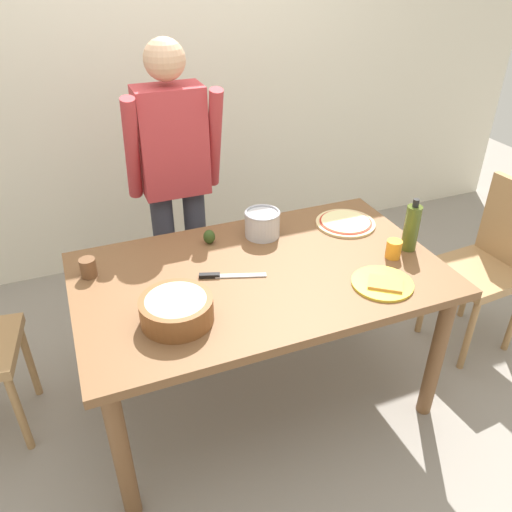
{
  "coord_description": "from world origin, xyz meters",
  "views": [
    {
      "loc": [
        -0.71,
        -1.72,
        2.0
      ],
      "look_at": [
        0.0,
        0.05,
        0.81
      ],
      "focal_mm": 35.83,
      "sensor_mm": 36.0,
      "label": 1
    }
  ],
  "objects": [
    {
      "name": "cup_small_brown",
      "position": [
        -0.7,
        0.24,
        0.8
      ],
      "size": [
        0.07,
        0.07,
        0.08
      ],
      "primitive_type": "cylinder",
      "color": "brown",
      "rests_on": "dining_table"
    },
    {
      "name": "plate_with_slice",
      "position": [
        0.44,
        -0.29,
        0.77
      ],
      "size": [
        0.26,
        0.26,
        0.02
      ],
      "color": "gold",
      "rests_on": "dining_table"
    },
    {
      "name": "wall_back",
      "position": [
        0.0,
        1.6,
        1.3
      ],
      "size": [
        5.6,
        0.1,
        2.6
      ],
      "primitive_type": "cube",
      "color": "silver",
      "rests_on": "ground"
    },
    {
      "name": "pizza_raw_on_board",
      "position": [
        0.57,
        0.24,
        0.77
      ],
      "size": [
        0.3,
        0.3,
        0.02
      ],
      "color": "beige",
      "rests_on": "dining_table"
    },
    {
      "name": "olive_oil_bottle",
      "position": [
        0.72,
        -0.08,
        0.87
      ],
      "size": [
        0.07,
        0.07,
        0.26
      ],
      "color": "#47561E",
      "rests_on": "dining_table"
    },
    {
      "name": "steel_pot",
      "position": [
        0.13,
        0.29,
        0.83
      ],
      "size": [
        0.17,
        0.17,
        0.13
      ],
      "color": "#B7B7BC",
      "rests_on": "dining_table"
    },
    {
      "name": "avocado",
      "position": [
        -0.13,
        0.32,
        0.8
      ],
      "size": [
        0.06,
        0.06,
        0.07
      ],
      "primitive_type": "ellipsoid",
      "color": "#2D4219",
      "rests_on": "dining_table"
    },
    {
      "name": "chef_knife",
      "position": [
        -0.16,
        0.02,
        0.77
      ],
      "size": [
        0.28,
        0.12,
        0.02
      ],
      "color": "silver",
      "rests_on": "dining_table"
    },
    {
      "name": "dining_table",
      "position": [
        0.0,
        0.0,
        0.67
      ],
      "size": [
        1.6,
        0.96,
        0.76
      ],
      "color": "brown",
      "rests_on": "ground"
    },
    {
      "name": "popcorn_bowl",
      "position": [
        -0.42,
        -0.2,
        0.82
      ],
      "size": [
        0.28,
        0.28,
        0.11
      ],
      "color": "brown",
      "rests_on": "dining_table"
    },
    {
      "name": "cup_orange",
      "position": [
        0.61,
        -0.11,
        0.8
      ],
      "size": [
        0.07,
        0.07,
        0.08
      ],
      "primitive_type": "cylinder",
      "color": "orange",
      "rests_on": "dining_table"
    },
    {
      "name": "ground",
      "position": [
        0.0,
        0.0,
        0.0
      ],
      "size": [
        8.0,
        8.0,
        0.0
      ],
      "primitive_type": "plane",
      "color": "gray"
    },
    {
      "name": "person_cook",
      "position": [
        -0.18,
        0.76,
        0.94
      ],
      "size": [
        0.49,
        0.25,
        1.62
      ],
      "color": "#2D2D38",
      "rests_on": "ground"
    },
    {
      "name": "chair_wooden_right",
      "position": [
        1.32,
        -0.04,
        0.54
      ],
      "size": [
        0.43,
        0.43,
        0.95
      ],
      "color": "#A37A4C",
      "rests_on": "ground"
    }
  ]
}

